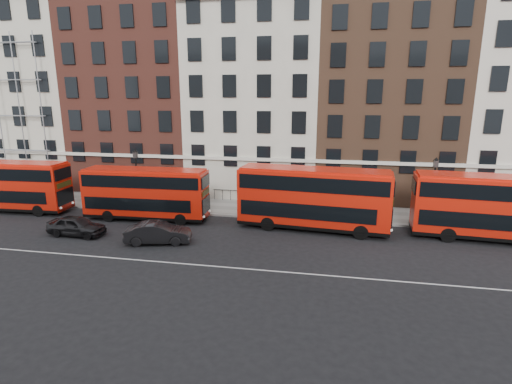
% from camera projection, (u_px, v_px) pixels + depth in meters
% --- Properties ---
extents(ground, '(120.00, 120.00, 0.00)m').
position_uv_depth(ground, '(206.00, 252.00, 26.23)').
color(ground, black).
rests_on(ground, ground).
extents(pavement, '(80.00, 5.00, 0.15)m').
position_uv_depth(pavement, '(242.00, 208.00, 36.23)').
color(pavement, gray).
rests_on(pavement, ground).
extents(kerb, '(80.00, 0.30, 0.16)m').
position_uv_depth(kerb, '(235.00, 216.00, 33.84)').
color(kerb, gray).
rests_on(kerb, ground).
extents(road_centre_line, '(70.00, 0.12, 0.01)m').
position_uv_depth(road_centre_line, '(196.00, 265.00, 24.32)').
color(road_centre_line, white).
rests_on(road_centre_line, ground).
extents(building_terrace, '(64.00, 11.95, 22.00)m').
position_uv_depth(building_terrace, '(254.00, 93.00, 40.89)').
color(building_terrace, '#B9B4A0').
rests_on(building_terrace, ground).
extents(bus_a, '(10.68, 3.01, 4.44)m').
position_uv_depth(bus_a, '(9.00, 185.00, 34.96)').
color(bus_a, red).
rests_on(bus_a, ground).
extents(bus_b, '(10.23, 2.81, 4.26)m').
position_uv_depth(bus_b, '(145.00, 193.00, 32.63)').
color(bus_b, red).
rests_on(bus_b, ground).
extents(bus_c, '(11.53, 3.76, 4.76)m').
position_uv_depth(bus_c, '(313.00, 197.00, 30.09)').
color(bus_c, red).
rests_on(bus_c, ground).
extents(bus_d, '(11.28, 3.52, 4.67)m').
position_uv_depth(bus_d, '(497.00, 207.00, 27.78)').
color(bus_d, red).
rests_on(bus_d, ground).
extents(car_rear, '(4.31, 1.85, 1.45)m').
position_uv_depth(car_rear, '(77.00, 226.00, 29.28)').
color(car_rear, black).
rests_on(car_rear, ground).
extents(car_front, '(4.75, 2.59, 1.49)m').
position_uv_depth(car_front, '(158.00, 233.00, 27.75)').
color(car_front, black).
rests_on(car_front, ground).
extents(lamp_post_left, '(0.44, 0.44, 5.33)m').
position_uv_depth(lamp_post_left, '(137.00, 176.00, 35.17)').
color(lamp_post_left, black).
rests_on(lamp_post_left, pavement).
extents(lamp_post_right, '(0.44, 0.44, 5.33)m').
position_uv_depth(lamp_post_right, '(433.00, 188.00, 30.74)').
color(lamp_post_right, black).
rests_on(lamp_post_right, pavement).
extents(iron_railings, '(6.60, 0.06, 1.00)m').
position_uv_depth(iron_railings, '(247.00, 196.00, 38.19)').
color(iron_railings, black).
rests_on(iron_railings, pavement).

